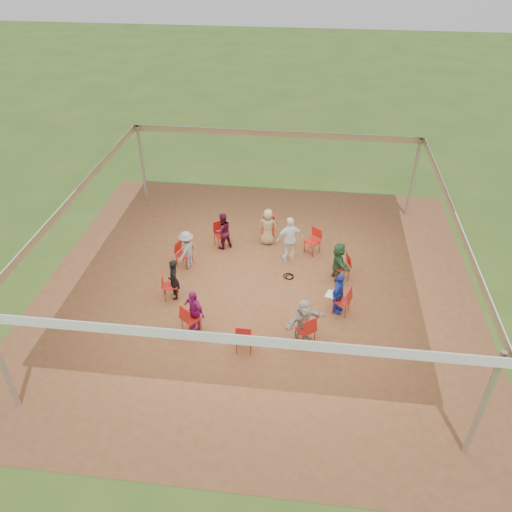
# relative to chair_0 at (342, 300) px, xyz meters

# --- Properties ---
(ground) EXTENTS (80.00, 80.00, 0.00)m
(ground) POSITION_rel_chair_0_xyz_m (-2.46, 0.84, -0.45)
(ground) COLOR #36551A
(ground) RESTS_ON ground
(dirt_patch) EXTENTS (13.00, 13.00, 0.00)m
(dirt_patch) POSITION_rel_chair_0_xyz_m (-2.46, 0.84, -0.44)
(dirt_patch) COLOR brown
(dirt_patch) RESTS_ON ground
(tent) EXTENTS (10.33, 10.33, 3.00)m
(tent) POSITION_rel_chair_0_xyz_m (-2.46, 0.84, 1.92)
(tent) COLOR #B2B2B7
(tent) RESTS_ON ground
(chair_0) EXTENTS (0.55, 0.54, 0.90)m
(chair_0) POSITION_rel_chair_0_xyz_m (0.00, 0.00, 0.00)
(chair_0) COLOR #B61913
(chair_0) RESTS_ON ground
(chair_1) EXTENTS (0.54, 0.53, 0.90)m
(chair_1) POSITION_rel_chair_0_xyz_m (0.02, 1.61, 0.00)
(chair_1) COLOR #B61913
(chair_1) RESTS_ON ground
(chair_2) EXTENTS (0.60, 0.60, 0.90)m
(chair_2) POSITION_rel_chair_0_xyz_m (-0.90, 2.92, 0.00)
(chair_2) COLOR #B61913
(chair_2) RESTS_ON ground
(chair_3) EXTENTS (0.43, 0.45, 0.90)m
(chair_3) POSITION_rel_chair_0_xyz_m (-2.42, 3.44, 0.00)
(chair_3) COLOR #B61913
(chair_3) RESTS_ON ground
(chair_4) EXTENTS (0.60, 0.60, 0.90)m
(chair_4) POSITION_rel_chair_0_xyz_m (-3.96, 2.97, 0.00)
(chair_4) COLOR #B61913
(chair_4) RESTS_ON ground
(chair_5) EXTENTS (0.55, 0.54, 0.90)m
(chair_5) POSITION_rel_chair_0_xyz_m (-4.92, 1.68, 0.00)
(chair_5) COLOR #B61913
(chair_5) RESTS_ON ground
(chair_6) EXTENTS (0.54, 0.53, 0.90)m
(chair_6) POSITION_rel_chair_0_xyz_m (-4.95, 0.08, 0.00)
(chair_6) COLOR #B61913
(chair_6) RESTS_ON ground
(chair_7) EXTENTS (0.60, 0.60, 0.90)m
(chair_7) POSITION_rel_chair_0_xyz_m (-4.02, -1.24, 0.00)
(chair_7) COLOR #B61913
(chair_7) RESTS_ON ground
(chair_8) EXTENTS (0.43, 0.45, 0.90)m
(chair_8) POSITION_rel_chair_0_xyz_m (-2.50, -1.76, 0.00)
(chair_8) COLOR #B61913
(chair_8) RESTS_ON ground
(chair_9) EXTENTS (0.60, 0.60, 0.90)m
(chair_9) POSITION_rel_chair_0_xyz_m (-0.97, -1.29, 0.00)
(chair_9) COLOR #B61913
(chair_9) RESTS_ON ground
(person_seated_0) EXTENTS (0.61, 0.84, 1.30)m
(person_seated_0) POSITION_rel_chair_0_xyz_m (-0.11, 0.04, 0.20)
(person_seated_0) COLOR #2238B2
(person_seated_0) RESTS_ON ground
(person_seated_1) EXTENTS (0.78, 1.28, 1.30)m
(person_seated_1) POSITION_rel_chair_0_xyz_m (-0.09, 1.57, 0.20)
(person_seated_1) COLOR #295331
(person_seated_1) RESTS_ON ground
(person_seated_2) EXTENTS (0.64, 0.36, 1.30)m
(person_seated_2) POSITION_rel_chair_0_xyz_m (-2.42, 3.32, 0.20)
(person_seated_2) COLOR tan
(person_seated_2) RESTS_ON ground
(person_seated_3) EXTENTS (0.72, 0.66, 1.30)m
(person_seated_3) POSITION_rel_chair_0_xyz_m (-3.89, 2.87, 0.20)
(person_seated_3) COLOR #3F0C1D
(person_seated_3) RESTS_ON ground
(person_seated_4) EXTENTS (0.66, 0.93, 1.30)m
(person_seated_4) POSITION_rel_chair_0_xyz_m (-4.81, 1.65, 0.20)
(person_seated_4) COLOR gray
(person_seated_4) RESTS_ON ground
(person_seated_5) EXTENTS (0.44, 0.54, 1.30)m
(person_seated_5) POSITION_rel_chair_0_xyz_m (-4.83, 0.11, 0.20)
(person_seated_5) COLOR black
(person_seated_5) RESTS_ON ground
(person_seated_6) EXTENTS (0.84, 0.77, 1.30)m
(person_seated_6) POSITION_rel_chair_0_xyz_m (-3.95, -1.14, 0.20)
(person_seated_6) COLOR #94186D
(person_seated_6) RESTS_ON ground
(person_seated_7) EXTENTS (1.24, 1.06, 1.30)m
(person_seated_7) POSITION_rel_chair_0_xyz_m (-1.03, -1.19, 0.20)
(person_seated_7) COLOR #ACA59A
(person_seated_7) RESTS_ON ground
(standing_person) EXTENTS (1.04, 0.79, 1.58)m
(standing_person) POSITION_rel_chair_0_xyz_m (-1.62, 2.42, 0.35)
(standing_person) COLOR white
(standing_person) RESTS_ON ground
(cable_coil) EXTENTS (0.37, 0.37, 0.03)m
(cable_coil) POSITION_rel_chair_0_xyz_m (-1.57, 1.49, -0.43)
(cable_coil) COLOR black
(cable_coil) RESTS_ON ground
(laptop) EXTENTS (0.38, 0.42, 0.24)m
(laptop) POSITION_rel_chair_0_xyz_m (-0.26, 0.09, 0.17)
(laptop) COLOR #B7B7BC
(laptop) RESTS_ON ground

